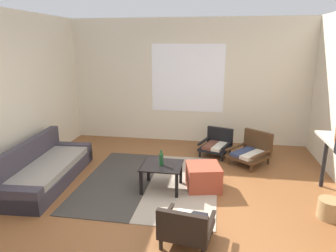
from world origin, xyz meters
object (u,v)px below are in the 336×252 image
object	(u,v)px
couch	(44,170)
armchair_by_window	(217,143)
coffee_table	(162,169)
wicker_basket	(330,209)
armchair_striped_foreground	(186,226)
glass_bottle	(161,159)
armchair_corner	(251,150)
ottoman_orange	(203,177)

from	to	relation	value
couch	armchair_by_window	xyz separation A→B (m)	(2.74, 1.74, 0.02)
coffee_table	wicker_basket	bearing A→B (deg)	-10.61
coffee_table	wicker_basket	distance (m)	2.32
armchair_striped_foreground	couch	bearing A→B (deg)	153.65
coffee_table	wicker_basket	xyz separation A→B (m)	(2.27, -0.43, -0.20)
coffee_table	glass_bottle	xyz separation A→B (m)	(-0.00, -0.01, 0.17)
armchair_corner	wicker_basket	size ratio (longest dim) A/B	2.95
ottoman_orange	wicker_basket	xyz separation A→B (m)	(1.64, -0.56, -0.06)
armchair_striped_foreground	ottoman_orange	xyz separation A→B (m)	(0.12, 1.40, -0.04)
armchair_striped_foreground	armchair_corner	world-z (taller)	armchair_corner
armchair_by_window	ottoman_orange	size ratio (longest dim) A/B	1.45
couch	glass_bottle	xyz separation A→B (m)	(1.92, 0.05, 0.29)
coffee_table	glass_bottle	world-z (taller)	glass_bottle
coffee_table	wicker_basket	size ratio (longest dim) A/B	2.07
couch	coffee_table	bearing A→B (deg)	1.83
armchair_striped_foreground	wicker_basket	bearing A→B (deg)	25.49
couch	glass_bottle	world-z (taller)	couch
glass_bottle	armchair_striped_foreground	bearing A→B (deg)	-67.90
couch	wicker_basket	distance (m)	4.21
couch	armchair_corner	bearing A→B (deg)	21.94
armchair_corner	wicker_basket	world-z (taller)	armchair_corner
coffee_table	armchair_striped_foreground	world-z (taller)	armchair_striped_foreground
armchair_by_window	ottoman_orange	distance (m)	1.56
couch	wicker_basket	bearing A→B (deg)	-4.96
coffee_table	armchair_striped_foreground	distance (m)	1.37
armchair_by_window	ottoman_orange	xyz separation A→B (m)	(-0.19, -1.55, -0.03)
armchair_corner	wicker_basket	xyz separation A→B (m)	(0.82, -1.72, -0.12)
armchair_striped_foreground	glass_bottle	distance (m)	1.38
armchair_by_window	armchair_corner	distance (m)	0.75
couch	armchair_by_window	size ratio (longest dim) A/B	2.83
coffee_table	ottoman_orange	xyz separation A→B (m)	(0.62, 0.13, -0.14)
glass_bottle	armchair_by_window	bearing A→B (deg)	64.32
armchair_by_window	glass_bottle	world-z (taller)	glass_bottle
armchair_by_window	ottoman_orange	bearing A→B (deg)	-96.86
armchair_corner	ottoman_orange	bearing A→B (deg)	-125.39
armchair_striped_foreground	wicker_basket	world-z (taller)	armchair_striped_foreground
ottoman_orange	armchair_striped_foreground	bearing A→B (deg)	-94.86
armchair_by_window	coffee_table	bearing A→B (deg)	-115.79
wicker_basket	couch	bearing A→B (deg)	175.04
wicker_basket	ottoman_orange	bearing A→B (deg)	161.23
armchair_by_window	wicker_basket	xyz separation A→B (m)	(1.46, -2.10, -0.10)
armchair_by_window	wicker_basket	bearing A→B (deg)	-55.28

